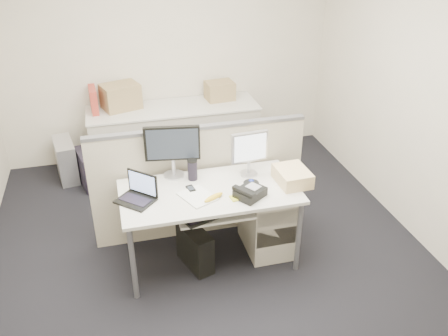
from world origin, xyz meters
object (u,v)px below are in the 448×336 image
object	(u,v)px
desk	(210,197)
laptop	(134,190)
monitor_main	(173,152)
desk_phone	(250,193)

from	to	relation	value
desk	laptop	size ratio (longest dim) A/B	5.14
desk	laptop	bearing A→B (deg)	-178.15
desk	laptop	distance (m)	0.64
desk	monitor_main	size ratio (longest dim) A/B	3.14
desk	laptop	world-z (taller)	laptop
monitor_main	desk	bearing A→B (deg)	-43.00
monitor_main	laptop	xyz separation A→B (m)	(-0.37, -0.34, -0.13)
desk	monitor_main	bearing A→B (deg)	128.00
desk	monitor_main	distance (m)	0.51
monitor_main	desk_phone	bearing A→B (deg)	-33.28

